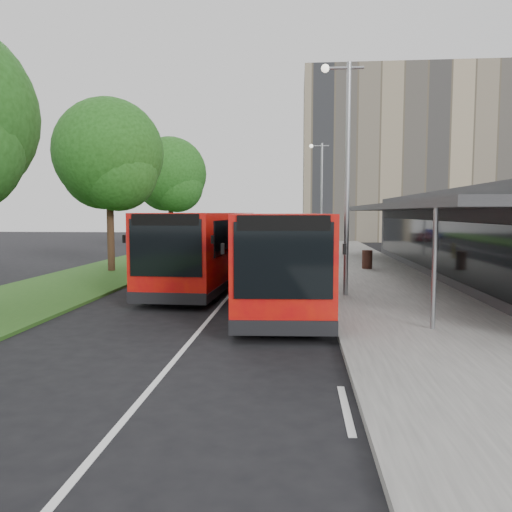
% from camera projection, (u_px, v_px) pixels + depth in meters
% --- Properties ---
extents(ground, '(120.00, 120.00, 0.00)m').
position_uv_depth(ground, '(219.00, 308.00, 15.98)').
color(ground, black).
rests_on(ground, ground).
extents(pavement, '(5.00, 80.00, 0.15)m').
position_uv_depth(pavement, '(348.00, 255.00, 35.30)').
color(pavement, slate).
rests_on(pavement, ground).
extents(grass_verge, '(5.00, 80.00, 0.10)m').
position_uv_depth(grass_verge, '(168.00, 254.00, 36.42)').
color(grass_verge, '#234D19').
rests_on(grass_verge, ground).
extents(lane_centre_line, '(0.12, 70.00, 0.01)m').
position_uv_depth(lane_centre_line, '(258.00, 262.00, 30.86)').
color(lane_centre_line, silver).
rests_on(lane_centre_line, ground).
extents(kerb_dashes, '(0.12, 56.00, 0.01)m').
position_uv_depth(kerb_dashes, '(310.00, 257.00, 34.55)').
color(kerb_dashes, silver).
rests_on(kerb_dashes, ground).
extents(office_block, '(22.00, 12.00, 18.00)m').
position_uv_depth(office_block, '(402.00, 159.00, 55.67)').
color(office_block, tan).
rests_on(office_block, ground).
extents(station_building, '(7.70, 26.00, 4.00)m').
position_uv_depth(station_building, '(481.00, 235.00, 22.81)').
color(station_building, '#2C2C2E').
rests_on(station_building, ground).
extents(tree_mid, '(5.45, 5.45, 8.76)m').
position_uv_depth(tree_mid, '(109.00, 161.00, 25.07)').
color(tree_mid, '#332314').
rests_on(tree_mid, ground).
extents(tree_far, '(5.37, 5.37, 8.63)m').
position_uv_depth(tree_far, '(170.00, 178.00, 36.99)').
color(tree_far, '#332314').
rests_on(tree_far, ground).
extents(lamp_post_near, '(1.44, 0.28, 8.00)m').
position_uv_depth(lamp_post_near, '(345.00, 164.00, 17.20)').
color(lamp_post_near, gray).
rests_on(lamp_post_near, pavement).
extents(lamp_post_far, '(1.44, 0.28, 8.00)m').
position_uv_depth(lamp_post_far, '(320.00, 190.00, 37.05)').
color(lamp_post_far, gray).
rests_on(lamp_post_far, pavement).
extents(bus_main, '(3.27, 10.79, 3.02)m').
position_uv_depth(bus_main, '(280.00, 258.00, 16.63)').
color(bus_main, red).
rests_on(bus_main, ground).
extents(bus_second, '(3.21, 10.84, 3.04)m').
position_uv_depth(bus_second, '(206.00, 249.00, 20.56)').
color(bus_second, red).
rests_on(bus_second, ground).
extents(litter_bin, '(0.68, 0.68, 0.95)m').
position_uv_depth(litter_bin, '(367.00, 259.00, 25.84)').
color(litter_bin, '#3B2018').
rests_on(litter_bin, pavement).
extents(bollard, '(0.18, 0.18, 0.95)m').
position_uv_depth(bollard, '(330.00, 250.00, 32.35)').
color(bollard, yellow).
rests_on(bollard, pavement).
extents(car_near, '(2.42, 3.40, 1.07)m').
position_uv_depth(car_near, '(286.00, 236.00, 53.47)').
color(car_near, '#580C1B').
rests_on(car_near, ground).
extents(car_far, '(1.74, 3.55, 1.12)m').
position_uv_depth(car_far, '(269.00, 233.00, 59.49)').
color(car_far, navy).
rests_on(car_far, ground).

